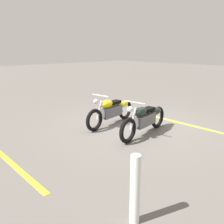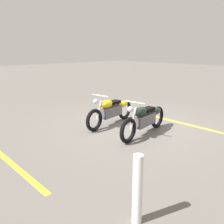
% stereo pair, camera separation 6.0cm
% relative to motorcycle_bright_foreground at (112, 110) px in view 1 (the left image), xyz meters
% --- Properties ---
extents(ground_plane, '(60.00, 60.00, 0.00)m').
position_rel_motorcycle_bright_foreground_xyz_m(ground_plane, '(-0.47, 0.67, -0.46)').
color(ground_plane, '#66605B').
extents(motorcycle_bright_foreground, '(2.22, 0.67, 1.04)m').
position_rel_motorcycle_bright_foreground_xyz_m(motorcycle_bright_foreground, '(0.00, 0.00, 0.00)').
color(motorcycle_bright_foreground, black).
rests_on(motorcycle_bright_foreground, ground).
extents(motorcycle_dark_foreground, '(2.23, 0.65, 1.04)m').
position_rel_motorcycle_bright_foreground_xyz_m(motorcycle_dark_foreground, '(-0.03, 1.31, 0.00)').
color(motorcycle_dark_foreground, black).
rests_on(motorcycle_dark_foreground, ground).
extents(bollard_post, '(0.14, 0.14, 1.02)m').
position_rel_motorcycle_bright_foreground_xyz_m(bollard_post, '(2.88, 3.44, 0.05)').
color(bollard_post, white).
rests_on(bollard_post, ground).
extents(parking_stripe_near, '(0.16, 3.20, 0.01)m').
position_rel_motorcycle_bright_foreground_xyz_m(parking_stripe_near, '(-1.70, 1.47, -0.46)').
color(parking_stripe_near, yellow).
rests_on(parking_stripe_near, ground).
extents(parking_stripe_mid, '(0.16, 3.20, 0.01)m').
position_rel_motorcycle_bright_foreground_xyz_m(parking_stripe_mid, '(3.43, 0.41, -0.46)').
color(parking_stripe_mid, yellow).
rests_on(parking_stripe_mid, ground).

